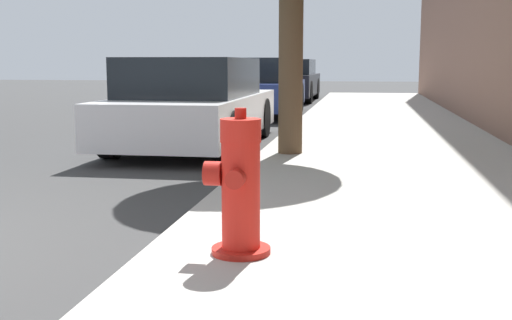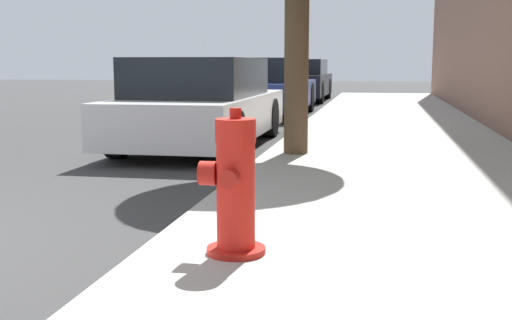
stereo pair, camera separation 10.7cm
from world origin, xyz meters
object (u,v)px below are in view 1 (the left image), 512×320
Objects in this scene: fire_hydrant at (240,188)px; parked_car_near at (195,104)px; parked_car_mid at (257,87)px; parked_car_far at (287,80)px.

parked_car_near is (-1.73, 5.54, 0.09)m from fire_hydrant.
fire_hydrant is 5.81m from parked_car_near.
parked_car_mid is at bearing 90.35° from parked_car_near.
fire_hydrant is at bearing -84.02° from parked_car_far.
parked_car_mid is at bearing -89.73° from parked_car_far.
parked_car_far is (-0.03, 5.97, 0.00)m from parked_car_mid.
parked_car_far reaches higher than parked_car_mid.
parked_car_far reaches higher than parked_car_near.
parked_car_mid reaches higher than fire_hydrant.
parked_car_near reaches higher than fire_hydrant.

